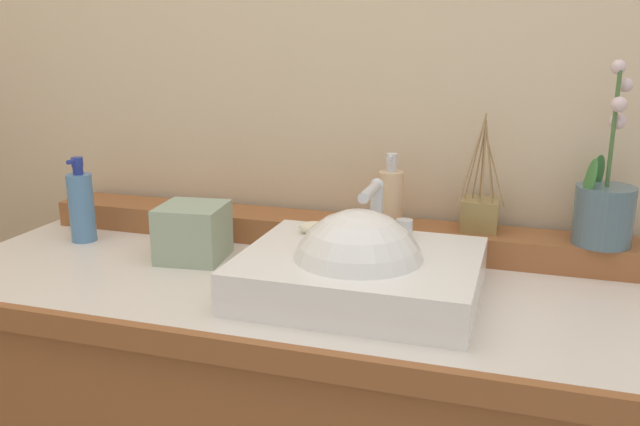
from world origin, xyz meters
TOP-DOWN VIEW (x-y plane):
  - wall_back at (0.00, 0.40)m, footprint 3.26×0.20m
  - back_ledge at (0.00, 0.22)m, footprint 1.33×0.12m
  - sink_basin at (0.14, -0.06)m, footprint 0.42×0.34m
  - soap_bar at (0.03, 0.05)m, footprint 0.07×0.04m
  - potted_plant at (0.56, 0.21)m, footprint 0.11×0.11m
  - soap_dispenser at (0.15, 0.20)m, footprint 0.05×0.05m
  - reed_diffuser at (0.33, 0.23)m, footprint 0.09×0.09m
  - lotion_bottle at (-0.53, 0.08)m, footprint 0.06×0.06m
  - tissue_box at (-0.24, 0.04)m, footprint 0.14×0.14m

SIDE VIEW (x-z plane):
  - back_ledge at x=0.00m, z-range 0.87..0.93m
  - sink_basin at x=0.14m, z-range 0.78..1.05m
  - tissue_box at x=-0.24m, z-range 0.87..0.99m
  - lotion_bottle at x=-0.53m, z-range 0.86..1.05m
  - soap_bar at x=0.03m, z-range 0.95..0.97m
  - reed_diffuser at x=0.33m, z-range 0.85..1.09m
  - soap_dispenser at x=0.15m, z-range 0.92..1.07m
  - potted_plant at x=0.56m, z-range 0.83..1.18m
  - wall_back at x=0.00m, z-range 0.00..2.66m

